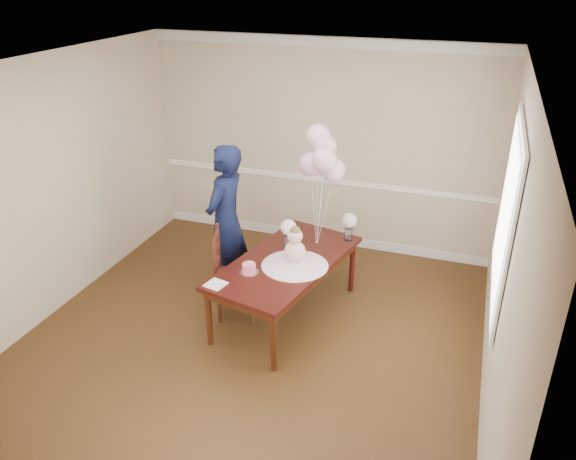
{
  "coord_description": "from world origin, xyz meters",
  "views": [
    {
      "loc": [
        1.9,
        -4.2,
        3.5
      ],
      "look_at": [
        0.22,
        0.61,
        1.05
      ],
      "focal_mm": 35.0,
      "sensor_mm": 36.0,
      "label": 1
    }
  ],
  "objects_px": {
    "birthday_cake": "(249,268)",
    "dining_chair_seat": "(236,278)",
    "woman": "(226,221)",
    "dining_table_top": "(286,262)"
  },
  "relations": [
    {
      "from": "birthday_cake",
      "to": "dining_chair_seat",
      "type": "distance_m",
      "value": 0.44
    },
    {
      "from": "birthday_cake",
      "to": "dining_chair_seat",
      "type": "height_order",
      "value": "birthday_cake"
    },
    {
      "from": "birthday_cake",
      "to": "woman",
      "type": "height_order",
      "value": "woman"
    },
    {
      "from": "dining_table_top",
      "to": "dining_chair_seat",
      "type": "height_order",
      "value": "dining_table_top"
    },
    {
      "from": "dining_table_top",
      "to": "birthday_cake",
      "type": "xyz_separation_m",
      "value": [
        -0.26,
        -0.36,
        0.08
      ]
    },
    {
      "from": "dining_table_top",
      "to": "woman",
      "type": "bearing_deg",
      "value": 171.82
    },
    {
      "from": "dining_table_top",
      "to": "dining_chair_seat",
      "type": "distance_m",
      "value": 0.57
    },
    {
      "from": "dining_table_top",
      "to": "woman",
      "type": "distance_m",
      "value": 0.9
    },
    {
      "from": "dining_table_top",
      "to": "woman",
      "type": "relative_size",
      "value": 1.04
    },
    {
      "from": "dining_chair_seat",
      "to": "woman",
      "type": "bearing_deg",
      "value": 105.09
    }
  ]
}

